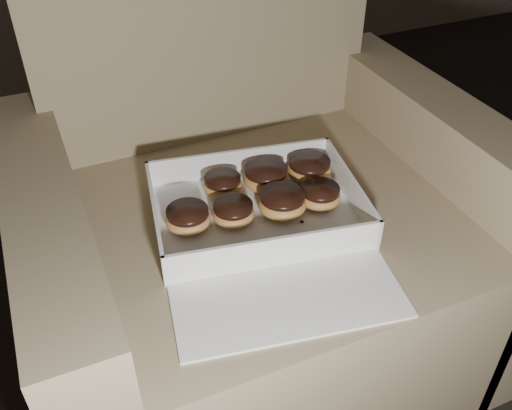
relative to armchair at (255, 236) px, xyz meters
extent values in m
cube|color=#8D7A5A|center=(0.00, -0.05, -0.08)|extent=(0.69, 0.69, 0.40)
cube|color=#8D7A5A|center=(0.00, 0.27, 0.37)|extent=(0.69, 0.13, 0.50)
cube|color=#8D7A5A|center=(-0.37, -0.05, -0.01)|extent=(0.11, 0.69, 0.53)
cube|color=#8D7A5A|center=(0.37, -0.05, -0.01)|extent=(0.11, 0.69, 0.53)
cube|color=white|center=(-0.03, -0.08, 0.12)|extent=(0.39, 0.32, 0.01)
cube|color=white|center=(-0.01, 0.05, 0.15)|extent=(0.35, 0.07, 0.05)
cube|color=white|center=(-0.05, -0.21, 0.15)|extent=(0.35, 0.07, 0.05)
cube|color=white|center=(-0.20, -0.05, 0.15)|extent=(0.05, 0.26, 0.05)
cube|color=white|center=(0.14, -0.11, 0.15)|extent=(0.05, 0.26, 0.05)
cube|color=#D45556|center=(0.14, -0.11, 0.15)|extent=(0.05, 0.26, 0.05)
cube|color=white|center=(-0.07, -0.28, 0.12)|extent=(0.37, 0.21, 0.01)
ellipsoid|color=#E3A84F|center=(-0.06, 0.00, 0.14)|extent=(0.07, 0.07, 0.03)
cylinder|color=black|center=(-0.06, 0.00, 0.16)|extent=(0.07, 0.07, 0.01)
ellipsoid|color=#E3A84F|center=(-0.08, -0.08, 0.14)|extent=(0.07, 0.07, 0.04)
cylinder|color=black|center=(-0.08, -0.08, 0.16)|extent=(0.07, 0.07, 0.01)
ellipsoid|color=#E3A84F|center=(0.01, -0.10, 0.15)|extent=(0.09, 0.09, 0.04)
cylinder|color=black|center=(0.01, -0.10, 0.17)|extent=(0.08, 0.08, 0.01)
ellipsoid|color=#E3A84F|center=(-0.15, -0.07, 0.15)|extent=(0.08, 0.08, 0.04)
cylinder|color=black|center=(-0.15, -0.07, 0.16)|extent=(0.07, 0.07, 0.01)
ellipsoid|color=#E3A84F|center=(0.08, -0.10, 0.14)|extent=(0.07, 0.07, 0.04)
cylinder|color=black|center=(0.08, -0.10, 0.16)|extent=(0.07, 0.07, 0.01)
ellipsoid|color=#E3A84F|center=(0.10, -0.02, 0.15)|extent=(0.08, 0.08, 0.04)
cylinder|color=black|center=(0.10, -0.02, 0.16)|extent=(0.08, 0.08, 0.01)
ellipsoid|color=#E3A84F|center=(0.02, -0.01, 0.15)|extent=(0.09, 0.09, 0.04)
cylinder|color=black|center=(0.02, -0.01, 0.17)|extent=(0.08, 0.08, 0.01)
ellipsoid|color=black|center=(0.01, -0.11, 0.13)|extent=(0.01, 0.01, 0.00)
ellipsoid|color=black|center=(0.03, -0.14, 0.13)|extent=(0.01, 0.01, 0.00)
ellipsoid|color=black|center=(0.03, -0.21, 0.13)|extent=(0.01, 0.01, 0.00)
ellipsoid|color=black|center=(0.09, -0.12, 0.13)|extent=(0.01, 0.01, 0.00)
camera|label=1|loc=(-0.35, -0.80, 0.76)|focal=40.00mm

